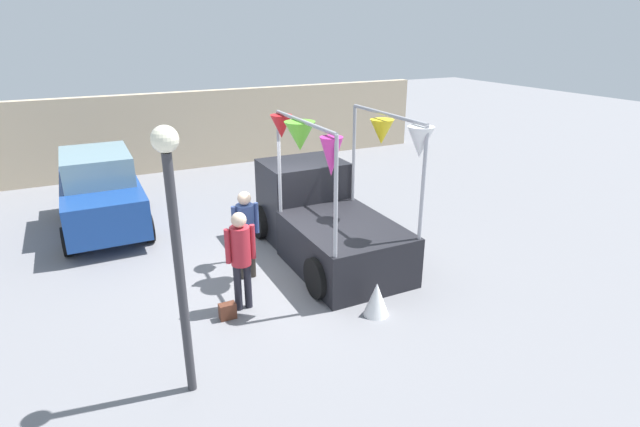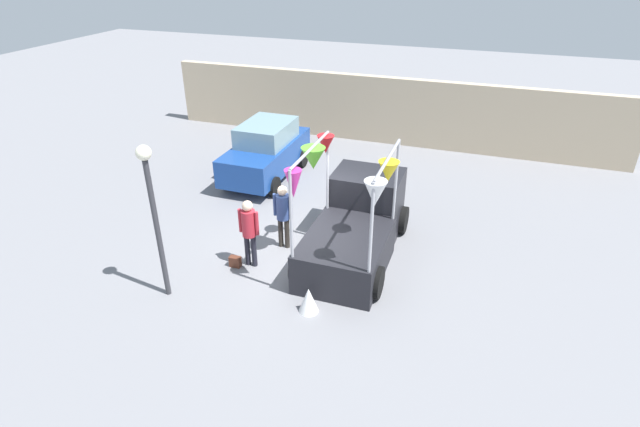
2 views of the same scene
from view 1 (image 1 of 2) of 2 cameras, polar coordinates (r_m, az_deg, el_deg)
ground_plane at (r=10.18m, az=-4.29°, el=-6.61°), size 60.00×60.00×0.00m
vendor_truck at (r=10.69m, az=0.19°, el=-0.09°), size 2.45×4.07×3.12m
parked_car at (r=13.02m, az=-23.79°, el=2.32°), size 1.88×4.00×1.88m
person_customer at (r=8.53m, az=-9.05°, el=-4.31°), size 0.53×0.34×1.79m
person_vendor at (r=9.58m, az=-8.48°, el=-1.49°), size 0.53×0.34×1.77m
handbag at (r=8.72m, az=-10.51°, el=-10.91°), size 0.28×0.16×0.28m
street_lamp at (r=6.24m, az=-16.29°, el=-1.51°), size 0.32×0.32×3.62m
brick_boundary_wall at (r=17.78m, az=-15.25°, el=9.10°), size 18.00×0.36×2.60m
folded_kite_bundle_white at (r=8.66m, az=6.48°, el=-9.67°), size 0.54×0.54×0.60m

